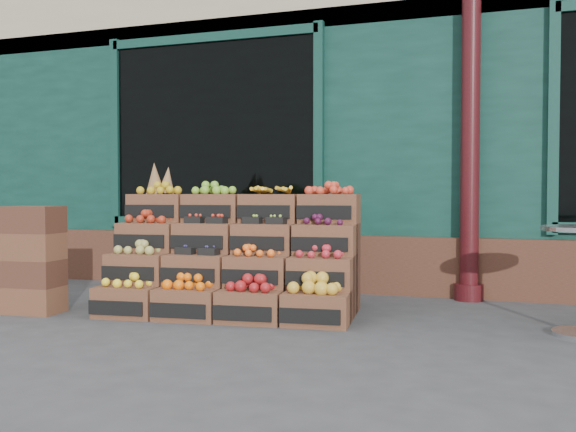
% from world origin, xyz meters
% --- Properties ---
extents(ground, '(60.00, 60.00, 0.00)m').
position_xyz_m(ground, '(0.00, 0.00, 0.00)').
color(ground, '#3C3C3E').
rests_on(ground, ground).
extents(shop_facade, '(12.00, 6.24, 4.80)m').
position_xyz_m(shop_facade, '(0.00, 5.11, 2.40)').
color(shop_facade, '#10362D').
rests_on(shop_facade, ground).
extents(crate_display, '(2.23, 1.26, 1.33)m').
position_xyz_m(crate_display, '(-0.73, 0.77, 0.41)').
color(crate_display, brown).
rests_on(crate_display, ground).
extents(spare_crates, '(0.49, 0.36, 0.93)m').
position_xyz_m(spare_crates, '(-2.34, 0.14, 0.46)').
color(spare_crates, brown).
rests_on(spare_crates, ground).
extents(shopkeeper, '(0.74, 0.49, 2.01)m').
position_xyz_m(shopkeeper, '(-1.72, 2.69, 1.00)').
color(shopkeeper, '#1E6B35').
rests_on(shopkeeper, ground).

